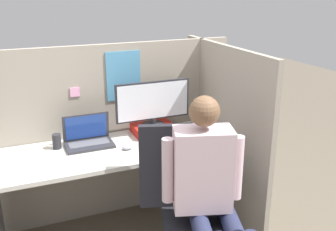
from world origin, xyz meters
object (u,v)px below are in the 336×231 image
(monitor, at_px, (153,103))
(person, at_px, (209,186))
(paper_box, at_px, (153,129))
(office_chair, at_px, (189,206))
(carrot_toy, at_px, (178,148))
(stapler, at_px, (207,129))
(pen_cup, at_px, (57,141))
(coffee_mug, at_px, (198,121))
(laptop, at_px, (88,139))

(monitor, xyz_separation_m, person, (-0.00, -0.92, -0.25))
(paper_box, relative_size, office_chair, 0.31)
(carrot_toy, bearing_deg, person, -94.25)
(stapler, height_order, person, person)
(paper_box, height_order, office_chair, office_chair)
(paper_box, relative_size, pen_cup, 2.90)
(stapler, distance_m, coffee_mug, 0.14)
(office_chair, xyz_separation_m, coffee_mug, (0.44, 0.76, 0.26))
(paper_box, relative_size, monitor, 0.53)
(office_chair, bearing_deg, person, -72.22)
(laptop, relative_size, stapler, 2.29)
(carrot_toy, bearing_deg, monitor, 95.15)
(office_chair, bearing_deg, carrot_toy, 76.73)
(pen_cup, bearing_deg, laptop, -6.94)
(carrot_toy, relative_size, pen_cup, 1.26)
(stapler, xyz_separation_m, coffee_mug, (-0.01, 0.13, 0.03))
(paper_box, height_order, coffee_mug, coffee_mug)
(carrot_toy, relative_size, coffee_mug, 1.30)
(monitor, bearing_deg, carrot_toy, -84.85)
(laptop, bearing_deg, stapler, -6.15)
(coffee_mug, bearing_deg, paper_box, 179.24)
(monitor, bearing_deg, office_chair, -93.91)
(paper_box, distance_m, coffee_mug, 0.39)
(carrot_toy, bearing_deg, stapler, 35.30)
(laptop, xyz_separation_m, office_chair, (0.47, -0.73, -0.25))
(pen_cup, bearing_deg, carrot_toy, -26.25)
(paper_box, relative_size, person, 0.25)
(office_chair, distance_m, pen_cup, 1.06)
(office_chair, height_order, coffee_mug, office_chair)
(paper_box, xyz_separation_m, office_chair, (-0.05, -0.77, -0.24))
(paper_box, relative_size, stapler, 2.11)
(laptop, bearing_deg, monitor, 4.47)
(laptop, relative_size, pen_cup, 3.14)
(paper_box, relative_size, carrot_toy, 2.30)
(paper_box, xyz_separation_m, monitor, (0.00, 0.00, 0.22))
(stapler, bearing_deg, paper_box, 161.05)
(coffee_mug, bearing_deg, laptop, -177.93)
(carrot_toy, xyz_separation_m, office_chair, (-0.09, -0.37, -0.23))
(paper_box, distance_m, carrot_toy, 0.40)
(laptop, relative_size, carrot_toy, 2.49)
(coffee_mug, bearing_deg, carrot_toy, -132.06)
(paper_box, height_order, stapler, paper_box)
(paper_box, distance_m, laptop, 0.52)
(paper_box, distance_m, pen_cup, 0.74)
(monitor, bearing_deg, pen_cup, -178.93)
(office_chair, distance_m, coffee_mug, 0.92)
(carrot_toy, bearing_deg, pen_cup, 153.75)
(office_chair, height_order, person, person)
(paper_box, height_order, pen_cup, pen_cup)
(paper_box, xyz_separation_m, carrot_toy, (0.04, -0.39, -0.01))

